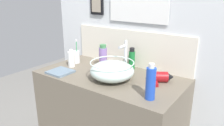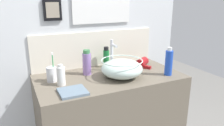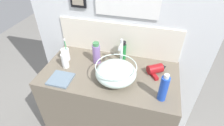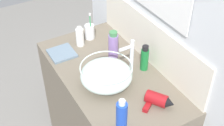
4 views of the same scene
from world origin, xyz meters
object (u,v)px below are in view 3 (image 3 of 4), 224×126
(glass_bowl_sink, at_px, (116,72))
(toothbrush_cup, at_px, (66,54))
(spray_bottle, at_px, (65,60))
(soap_dispenser, at_px, (164,88))
(hand_towel, at_px, (61,79))
(faucet, at_px, (121,52))
(lotion_bottle, at_px, (96,53))
(shampoo_bottle, at_px, (123,51))
(hair_drier, at_px, (157,69))

(glass_bowl_sink, height_order, toothbrush_cup, toothbrush_cup)
(spray_bottle, bearing_deg, soap_dispenser, -10.35)
(glass_bowl_sink, xyz_separation_m, soap_dispenser, (0.35, -0.11, 0.03))
(soap_dispenser, relative_size, hand_towel, 1.28)
(glass_bowl_sink, relative_size, faucet, 1.21)
(toothbrush_cup, bearing_deg, glass_bowl_sink, -15.48)
(lotion_bottle, height_order, soap_dispenser, soap_dispenser)
(lotion_bottle, bearing_deg, glass_bowl_sink, -38.77)
(lotion_bottle, bearing_deg, faucet, -1.30)
(glass_bowl_sink, xyz_separation_m, spray_bottle, (-0.45, 0.04, -0.00))
(toothbrush_cup, relative_size, lotion_bottle, 1.08)
(faucet, xyz_separation_m, lotion_bottle, (-0.22, 0.00, -0.05))
(glass_bowl_sink, height_order, shampoo_bottle, shampoo_bottle)
(shampoo_bottle, bearing_deg, glass_bowl_sink, -89.08)
(glass_bowl_sink, relative_size, lotion_bottle, 1.59)
(hand_towel, bearing_deg, soap_dispenser, 0.83)
(faucet, height_order, spray_bottle, faucet)
(lotion_bottle, bearing_deg, shampoo_bottle, 26.53)
(faucet, relative_size, hair_drier, 1.39)
(hair_drier, xyz_separation_m, toothbrush_cup, (-0.79, -0.03, 0.02))
(hair_drier, distance_m, toothbrush_cup, 0.79)
(shampoo_bottle, bearing_deg, spray_bottle, -151.57)
(faucet, bearing_deg, hand_towel, -145.20)
(soap_dispenser, bearing_deg, shampoo_bottle, 132.64)
(toothbrush_cup, distance_m, soap_dispenser, 0.88)
(lotion_bottle, distance_m, soap_dispenser, 0.63)
(glass_bowl_sink, relative_size, hand_towel, 1.82)
(glass_bowl_sink, xyz_separation_m, toothbrush_cup, (-0.49, 0.14, -0.02))
(lotion_bottle, relative_size, spray_bottle, 1.32)
(toothbrush_cup, bearing_deg, lotion_bottle, 7.45)
(glass_bowl_sink, distance_m, toothbrush_cup, 0.51)
(shampoo_bottle, bearing_deg, lotion_bottle, -153.47)
(soap_dispenser, height_order, spray_bottle, soap_dispenser)
(lotion_bottle, relative_size, soap_dispenser, 0.90)
(glass_bowl_sink, distance_m, hand_towel, 0.43)
(toothbrush_cup, xyz_separation_m, spray_bottle, (0.05, -0.10, 0.01))
(hair_drier, relative_size, hand_towel, 1.09)
(toothbrush_cup, bearing_deg, hand_towel, -72.37)
(soap_dispenser, distance_m, hand_towel, 0.77)
(faucet, height_order, toothbrush_cup, faucet)
(glass_bowl_sink, height_order, lotion_bottle, lotion_bottle)
(toothbrush_cup, relative_size, shampoo_bottle, 1.19)
(glass_bowl_sink, relative_size, spray_bottle, 2.11)
(hand_towel, bearing_deg, shampoo_bottle, 44.21)
(shampoo_bottle, bearing_deg, hair_drier, -20.10)
(shampoo_bottle, height_order, soap_dispenser, soap_dispenser)
(soap_dispenser, distance_m, spray_bottle, 0.81)
(glass_bowl_sink, bearing_deg, spray_bottle, 175.10)
(soap_dispenser, bearing_deg, lotion_bottle, 153.65)
(lotion_bottle, relative_size, hand_towel, 1.15)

